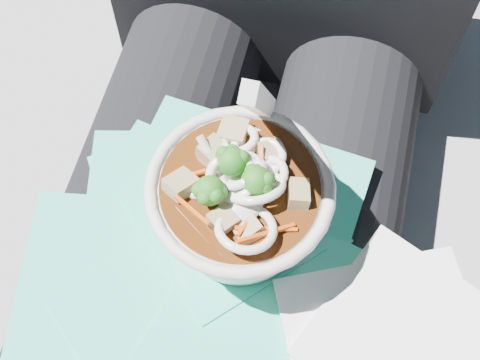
% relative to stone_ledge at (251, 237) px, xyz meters
% --- Properties ---
extents(stone_ledge, '(1.03, 0.55, 0.43)m').
position_rel_stone_ledge_xyz_m(stone_ledge, '(0.00, 0.00, 0.00)').
color(stone_ledge, gray).
rests_on(stone_ledge, ground).
extents(lap, '(0.31, 0.48, 0.14)m').
position_rel_stone_ledge_xyz_m(lap, '(0.00, -0.15, 0.29)').
color(lap, black).
rests_on(lap, stone_ledge).
extents(person_body, '(0.34, 0.94, 0.98)m').
position_rel_stone_ledge_xyz_m(person_body, '(-0.00, -0.06, 0.32)').
color(person_body, black).
rests_on(person_body, ground).
extents(plastic_bag, '(0.32, 0.34, 0.02)m').
position_rel_stone_ledge_xyz_m(plastic_bag, '(-0.00, -0.18, 0.37)').
color(plastic_bag, '#30CBA7').
rests_on(plastic_bag, lap).
extents(napkins, '(0.19, 0.19, 0.01)m').
position_rel_stone_ledge_xyz_m(napkins, '(0.15, -0.21, 0.38)').
color(napkins, white).
rests_on(napkins, plastic_bag).
extents(udon_bowl, '(0.15, 0.15, 0.19)m').
position_rel_stone_ledge_xyz_m(udon_bowl, '(0.02, -0.14, 0.42)').
color(udon_bowl, white).
rests_on(udon_bowl, plastic_bag).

